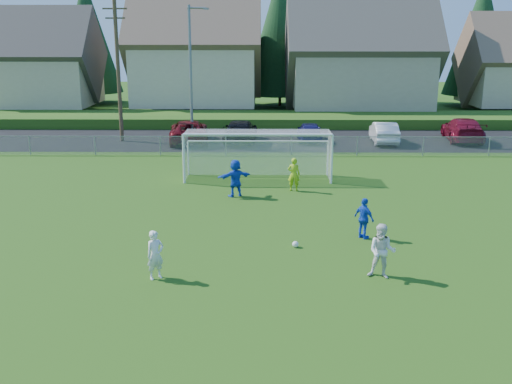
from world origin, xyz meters
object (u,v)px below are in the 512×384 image
player_white_a (155,255)px  car_e (310,132)px  player_blue_a (364,218)px  player_blue_b (235,178)px  goalkeeper (294,174)px  car_f (384,132)px  car_g (463,129)px  soccer_goal (258,147)px  car_d (240,131)px  car_c (189,131)px  soccer_ball (295,244)px  player_white_b (382,251)px

player_white_a → car_e: size_ratio=0.38×
player_blue_a → player_blue_b: player_blue_b is taller
goalkeeper → player_blue_b: bearing=31.1°
player_blue_b → car_e: 15.16m
car_f → car_g: car_g is taller
soccer_goal → car_e: bearing=72.4°
car_d → car_c: bearing=2.3°
player_blue_a → goalkeeper: (-2.20, 6.79, 0.04)m
goalkeeper → car_f: goalkeeper is taller
goalkeeper → car_e: 13.58m
soccer_goal → soccer_ball: bearing=-82.3°
car_f → car_c: bearing=2.3°
player_white_a → car_c: 23.67m
player_white_b → car_g: player_white_b is taller
goalkeeper → soccer_ball: bearing=98.0°
goalkeeper → car_e: size_ratio=0.40×
player_white_a → car_g: size_ratio=0.27×
car_d → car_f: (9.77, -0.12, -0.04)m
car_e → car_f: car_f is taller
player_white_b → player_blue_b: player_blue_b is taller
player_blue_a → car_e: bearing=-37.1°
goalkeeper → soccer_goal: 3.15m
soccer_ball → car_f: bearing=71.1°
car_g → car_d: bearing=9.5°
player_white_b → car_g: bearing=85.0°
car_e → car_g: (10.61, 0.29, 0.12)m
soccer_ball → car_d: car_d is taller
goalkeeper → car_d: 13.38m
player_blue_b → soccer_goal: (0.99, 3.53, 0.77)m
goalkeeper → car_f: (6.77, 12.93, -0.08)m
player_blue_a → car_g: bearing=-64.7°
soccer_ball → car_f: 21.89m
player_white_b → car_e: 23.90m
goalkeeper → car_c: bearing=-53.0°
player_white_b → goalkeeper: 10.64m
car_g → soccer_goal: bearing=45.5°
car_e → car_c: bearing=3.3°
player_blue_b → car_g: bearing=-160.8°
car_c → car_f: (13.28, -0.12, -0.04)m
player_white_a → car_d: bearing=48.9°
player_blue_b → car_e: bearing=-132.4°
car_e → car_d: bearing=5.5°
goalkeeper → car_e: (1.75, 13.47, -0.12)m
goalkeeper → car_c: goalkeeper is taller
goalkeeper → car_f: 14.59m
player_white_a → car_g: bearing=18.0°
player_white_a → car_c: bearing=57.5°
player_white_a → player_blue_b: player_blue_b is taller
player_white_b → player_white_a: bearing=-161.0°
soccer_ball → car_c: bearing=106.6°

